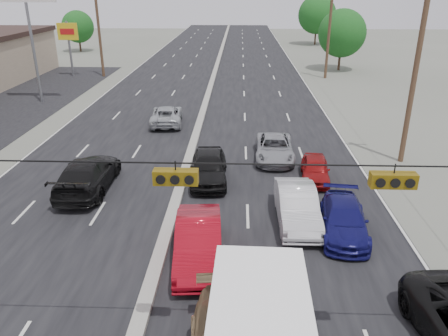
{
  "coord_description": "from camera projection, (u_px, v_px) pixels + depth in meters",
  "views": [
    {
      "loc": [
        2.95,
        -9.23,
        9.57
      ],
      "look_at": [
        2.32,
        8.32,
        2.2
      ],
      "focal_mm": 35.0,
      "sensor_mm": 36.0,
      "label": 1
    }
  ],
  "objects": [
    {
      "name": "red_sedan",
      "position": [
        198.0,
        242.0,
        16.16
      ],
      "size": [
        2.02,
        4.91,
        1.58
      ],
      "primitive_type": "imported",
      "rotation": [
        0.0,
        0.0,
        0.07
      ],
      "color": "maroon",
      "rests_on": "ground"
    },
    {
      "name": "oncoming_far",
      "position": [
        167.0,
        115.0,
        32.35
      ],
      "size": [
        2.67,
        5.01,
        1.34
      ],
      "primitive_type": "imported",
      "rotation": [
        0.0,
        0.0,
        3.24
      ],
      "color": "#9EA1A5",
      "rests_on": "ground"
    },
    {
      "name": "traffic_signals",
      "position": [
        171.0,
        175.0,
        10.14
      ],
      "size": [
        25.0,
        0.3,
        0.54
      ],
      "color": "black",
      "rests_on": "ground"
    },
    {
      "name": "queue_car_d",
      "position": [
        344.0,
        220.0,
        17.99
      ],
      "size": [
        2.32,
        4.62,
        1.29
      ],
      "primitive_type": "imported",
      "rotation": [
        0.0,
        0.0,
        -0.12
      ],
      "color": "#121157",
      "rests_on": "ground"
    },
    {
      "name": "center_median",
      "position": [
        207.0,
        97.0,
        39.92
      ],
      "size": [
        0.5,
        160.0,
        0.2
      ],
      "primitive_type": "cube",
      "color": "gray",
      "rests_on": "ground"
    },
    {
      "name": "queue_car_c",
      "position": [
        274.0,
        148.0,
        25.79
      ],
      "size": [
        2.36,
        4.85,
        1.33
      ],
      "primitive_type": "imported",
      "rotation": [
        0.0,
        0.0,
        -0.03
      ],
      "color": "gray",
      "rests_on": "ground"
    },
    {
      "name": "queue_car_e",
      "position": [
        315.0,
        169.0,
        22.99
      ],
      "size": [
        1.83,
        3.72,
        1.22
      ],
      "primitive_type": "imported",
      "rotation": [
        0.0,
        0.0,
        -0.11
      ],
      "color": "maroon",
      "rests_on": "ground"
    },
    {
      "name": "queue_car_a",
      "position": [
        209.0,
        167.0,
        22.81
      ],
      "size": [
        2.09,
        4.72,
        1.58
      ],
      "primitive_type": "imported",
      "rotation": [
        0.0,
        0.0,
        0.05
      ],
      "color": "black",
      "rests_on": "ground"
    },
    {
      "name": "tree_left_far",
      "position": [
        78.0,
        27.0,
        66.9
      ],
      "size": [
        4.8,
        4.8,
        6.12
      ],
      "color": "#382619",
      "rests_on": "ground"
    },
    {
      "name": "tree_right_far",
      "position": [
        317.0,
        15.0,
        74.37
      ],
      "size": [
        6.4,
        6.4,
        8.16
      ],
      "color": "#382619",
      "rests_on": "ground"
    },
    {
      "name": "queue_car_b",
      "position": [
        297.0,
        206.0,
        18.81
      ],
      "size": [
        1.69,
        4.7,
        1.54
      ],
      "primitive_type": "imported",
      "rotation": [
        0.0,
        0.0,
        0.01
      ],
      "color": "silver",
      "rests_on": "ground"
    },
    {
      "name": "utility_pole_right_c",
      "position": [
        329.0,
        30.0,
        46.78
      ],
      "size": [
        1.6,
        0.3,
        10.0
      ],
      "color": "#422D1E",
      "rests_on": "ground"
    },
    {
      "name": "pole_sign_far",
      "position": [
        68.0,
        36.0,
        48.0
      ],
      "size": [
        2.2,
        0.25,
        6.0
      ],
      "color": "slate",
      "rests_on": "ground"
    },
    {
      "name": "road_surface",
      "position": [
        207.0,
        98.0,
        39.96
      ],
      "size": [
        20.0,
        160.0,
        0.02
      ],
      "primitive_type": "cube",
      "color": "black",
      "rests_on": "ground"
    },
    {
      "name": "oncoming_near",
      "position": [
        88.0,
        175.0,
        21.84
      ],
      "size": [
        2.39,
        5.67,
        1.63
      ],
      "primitive_type": "imported",
      "rotation": [
        0.0,
        0.0,
        3.16
      ],
      "color": "black",
      "rests_on": "ground"
    },
    {
      "name": "tree_right_mid",
      "position": [
        342.0,
        33.0,
        51.61
      ],
      "size": [
        5.6,
        5.6,
        7.14
      ],
      "color": "#382619",
      "rests_on": "ground"
    },
    {
      "name": "utility_pole_left_c",
      "position": [
        99.0,
        30.0,
        47.61
      ],
      "size": [
        1.6,
        0.3,
        10.0
      ],
      "color": "#422D1E",
      "rests_on": "ground"
    },
    {
      "name": "utility_pole_right_b",
      "position": [
        415.0,
        74.0,
        23.74
      ],
      "size": [
        1.6,
        0.3,
        10.0
      ],
      "color": "#422D1E",
      "rests_on": "ground"
    }
  ]
}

